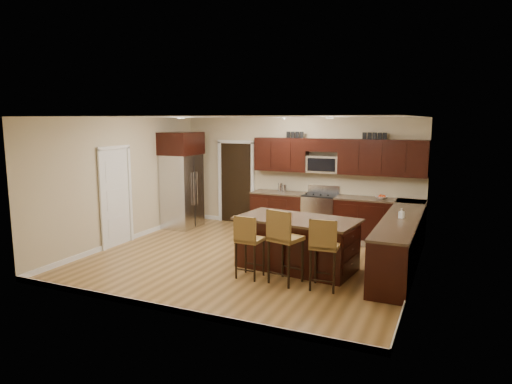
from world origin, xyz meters
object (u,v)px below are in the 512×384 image
at_px(stool_mid, 283,238).
at_px(refrigerator, 182,179).
at_px(island, 297,245).
at_px(stool_right, 324,246).
at_px(stool_left, 248,239).
at_px(range, 320,214).

bearing_deg(stool_mid, refrigerator, 158.11).
distance_m(island, stool_right, 1.16).
distance_m(stool_left, refrigerator, 4.11).
distance_m(island, stool_left, 1.05).
bearing_deg(stool_mid, range, 110.75).
relative_size(stool_left, stool_right, 0.94).
height_order(stool_mid, stool_right, stool_mid).
height_order(range, island, range).
height_order(range, stool_left, range).
xyz_separation_m(range, stool_right, (1.06, -3.48, 0.25)).
height_order(stool_left, refrigerator, refrigerator).
xyz_separation_m(island, stool_right, (0.73, -0.85, 0.29)).
xyz_separation_m(stool_left, refrigerator, (-3.05, 2.71, 0.53)).
bearing_deg(stool_right, island, 126.74).
bearing_deg(stool_mid, stool_right, 14.74).
distance_m(stool_mid, refrigerator, 4.59).
bearing_deg(stool_left, range, 88.28).
bearing_deg(island, refrigerator, 159.60).
bearing_deg(stool_left, stool_mid, 1.72).
relative_size(stool_right, refrigerator, 0.49).
bearing_deg(stool_mid, island, 108.21).
distance_m(range, island, 2.66).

